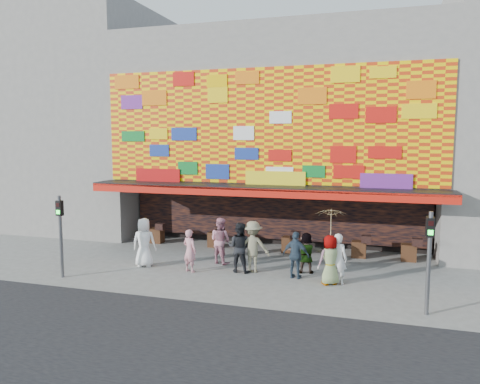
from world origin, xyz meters
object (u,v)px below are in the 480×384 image
(ped_a, at_px, (144,242))
(ped_i, at_px, (220,240))
(parasol, at_px, (331,223))
(ped_f, at_px, (306,253))
(ped_h, at_px, (338,259))
(ped_g, at_px, (330,260))
(ped_d, at_px, (253,247))
(signal_left, at_px, (60,227))
(ped_e, at_px, (296,255))
(signal_right, at_px, (429,251))
(ped_b, at_px, (190,251))
(ped_c, at_px, (239,247))

(ped_a, xyz_separation_m, ped_i, (2.72, 1.32, -0.03))
(ped_a, height_order, parasol, parasol)
(ped_f, height_order, ped_h, ped_h)
(ped_a, xyz_separation_m, parasol, (7.27, -0.19, 1.21))
(ped_h, bearing_deg, ped_i, -3.73)
(ped_h, bearing_deg, ped_g, 45.87)
(ped_h, xyz_separation_m, ped_i, (-4.79, 1.35, 0.04))
(ped_d, xyz_separation_m, ped_f, (1.96, 0.44, -0.20))
(signal_left, xyz_separation_m, ped_g, (9.42, 2.00, -0.99))
(ped_g, bearing_deg, signal_left, -21.29)
(ped_h, bearing_deg, ped_e, 4.83)
(parasol, bearing_deg, ped_f, 131.21)
(signal_left, distance_m, ped_f, 9.05)
(signal_right, height_order, parasol, signal_right)
(ped_h, bearing_deg, parasol, 45.87)
(signal_left, xyz_separation_m, ped_b, (4.17, 2.02, -1.04))
(ped_g, bearing_deg, ped_h, -179.33)
(ped_d, bearing_deg, ped_g, 155.68)
(ped_c, distance_m, ped_e, 2.21)
(ped_g, xyz_separation_m, parasol, (0.00, -0.00, 1.31))
(signal_right, relative_size, ped_a, 1.56)
(ped_a, relative_size, ped_c, 1.01)
(ped_a, bearing_deg, parasol, 168.24)
(signal_right, relative_size, ped_e, 1.75)
(ped_d, bearing_deg, ped_h, 159.56)
(signal_left, xyz_separation_m, ped_i, (4.88, 3.51, -0.92))
(parasol, bearing_deg, ped_i, 161.59)
(ped_b, distance_m, ped_d, 2.39)
(ped_f, distance_m, parasol, 2.07)
(ped_a, distance_m, ped_b, 2.03)
(ped_f, height_order, ped_g, ped_g)
(signal_left, distance_m, ped_e, 8.56)
(signal_left, distance_m, ped_d, 7.06)
(ped_e, bearing_deg, ped_c, 5.12)
(ped_a, relative_size, ped_f, 1.24)
(signal_right, height_order, ped_e, signal_right)
(ped_c, relative_size, ped_e, 1.11)
(ped_e, relative_size, parasol, 0.90)
(parasol, bearing_deg, signal_left, -168.04)
(ped_c, height_order, ped_e, ped_c)
(ped_f, relative_size, ped_i, 0.83)
(ped_h, bearing_deg, signal_right, 153.56)
(ped_b, xyz_separation_m, ped_e, (4.00, 0.33, 0.04))
(ped_a, distance_m, ped_g, 7.27)
(ped_f, bearing_deg, ped_a, -0.04)
(ped_b, distance_m, ped_c, 1.88)
(ped_a, distance_m, ped_e, 6.02)
(ped_b, bearing_deg, ped_a, 13.75)
(ped_b, relative_size, ped_i, 0.87)
(signal_right, xyz_separation_m, ped_a, (-10.24, 2.19, -0.90))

